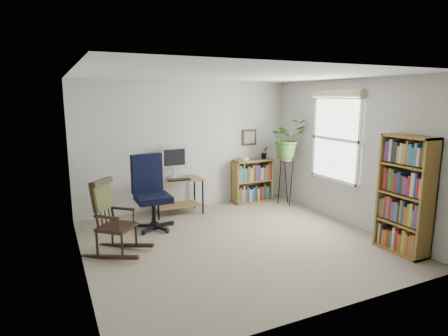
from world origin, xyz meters
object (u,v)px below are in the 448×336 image
rocking_chair (116,217)px  low_bookshelf (252,181)px  tall_bookshelf (405,195)px  office_chair (153,192)px  desk (177,196)px

rocking_chair → low_bookshelf: rocking_chair is taller
rocking_chair → tall_bookshelf: size_ratio=0.65×
office_chair → low_bookshelf: office_chair is taller
desk → rocking_chair: (-1.31, -1.35, 0.20)m
desk → low_bookshelf: (1.64, 0.12, 0.11)m
office_chair → tall_bookshelf: 3.70m
rocking_chair → tall_bookshelf: tall_bookshelf is taller
rocking_chair → low_bookshelf: (2.95, 1.47, -0.09)m
desk → low_bookshelf: low_bookshelf is taller
office_chair → low_bookshelf: bearing=11.2°
tall_bookshelf → low_bookshelf: bearing=101.1°
low_bookshelf → tall_bookshelf: tall_bookshelf is taller
desk → rocking_chair: size_ratio=0.86×
office_chair → rocking_chair: (-0.70, -0.74, -0.09)m
low_bookshelf → office_chair: bearing=-161.9°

